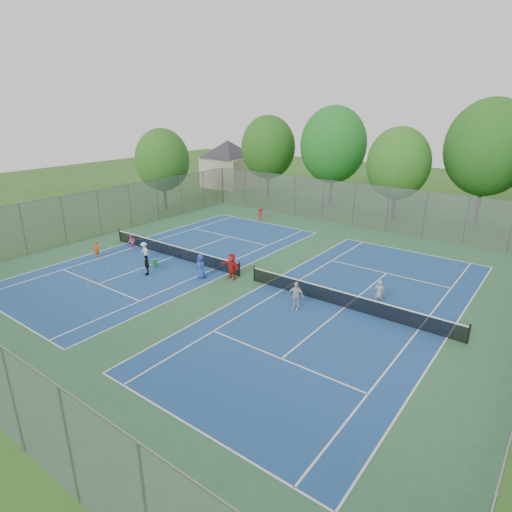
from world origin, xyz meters
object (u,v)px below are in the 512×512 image
(net_right, at_px, (345,300))
(ball_hopper, at_px, (155,264))
(instructor, at_px, (379,293))
(ball_crate, at_px, (178,256))
(net_left, at_px, (173,251))

(net_right, relative_size, ball_hopper, 21.25)
(ball_hopper, bearing_deg, instructor, 14.13)
(ball_crate, height_order, instructor, instructor)
(ball_crate, distance_m, instructor, 15.08)
(net_left, xyz_separation_m, ball_hopper, (0.60, -2.28, -0.15))
(ball_hopper, xyz_separation_m, instructor, (14.76, 3.71, 0.47))
(ball_crate, bearing_deg, net_left, -156.27)
(net_left, height_order, instructor, instructor)
(net_right, height_order, ball_hopper, net_right)
(net_left, distance_m, instructor, 15.43)
(net_left, relative_size, net_right, 1.00)
(net_left, height_order, ball_crate, net_left)
(ball_hopper, distance_m, instructor, 15.23)
(ball_crate, bearing_deg, instructor, 4.86)
(net_right, bearing_deg, instructor, 46.40)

